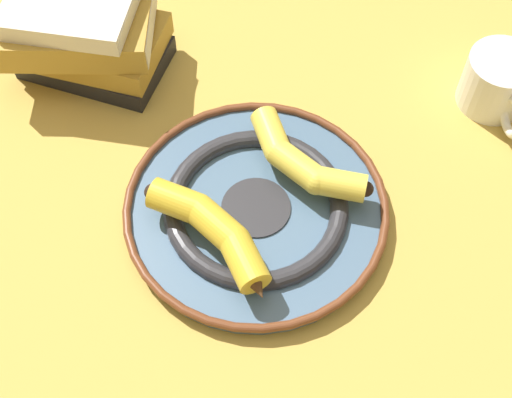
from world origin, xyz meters
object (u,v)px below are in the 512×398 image
object	(u,v)px
book_stack	(84,34)
banana_b	(215,231)
banana_a	(299,160)
decorative_bowl	(256,208)
coffee_mug	(498,82)

from	to	relation	value
book_stack	banana_b	bearing A→B (deg)	-49.45
banana_a	book_stack	bearing A→B (deg)	-171.81
decorative_bowl	coffee_mug	world-z (taller)	coffee_mug
coffee_mug	banana_a	bearing A→B (deg)	-72.02
decorative_bowl	book_stack	size ratio (longest dim) A/B	1.33
banana_a	book_stack	xyz separation A→B (m)	(0.32, 0.11, 0.02)
banana_a	banana_b	bearing A→B (deg)	-92.19
banana_b	book_stack	world-z (taller)	book_stack
banana_b	book_stack	distance (m)	0.34
decorative_bowl	banana_b	bearing A→B (deg)	100.99
decorative_bowl	banana_a	bearing A→B (deg)	-83.69
banana_b	book_stack	size ratio (longest dim) A/B	0.82
decorative_bowl	banana_b	size ratio (longest dim) A/B	1.63
decorative_bowl	book_stack	bearing A→B (deg)	6.92
book_stack	coffee_mug	distance (m)	0.55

